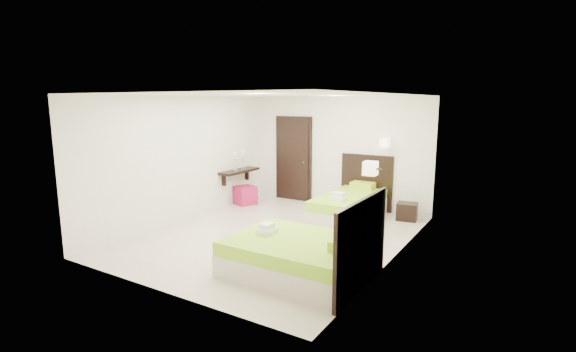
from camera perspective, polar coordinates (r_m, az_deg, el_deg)
The scene contains 7 objects.
floor at distance 7.93m, azimuth -1.76°, elevation -8.11°, with size 5.50×5.50×0.00m, color beige.
bed_single at distance 9.04m, azimuth 8.54°, elevation -3.89°, with size 1.23×2.06×1.70m.
bed_double at distance 6.14m, azimuth 2.05°, elevation -10.79°, with size 1.99×1.69×1.64m.
nightstand at distance 9.22m, azimuth 15.96°, elevation -4.69°, with size 0.42×0.37×0.37m, color black.
ottoman at distance 10.25m, azimuth -5.87°, elevation -2.63°, with size 0.45×0.45×0.45m, color maroon.
door at distance 10.55m, azimuth 0.75°, elevation 2.35°, with size 1.02×0.15×2.14m.
console_shelf at distance 10.18m, azimuth -6.71°, elevation 0.66°, with size 0.35×1.20×0.78m.
Camera 1 is at (4.12, -6.30, 2.49)m, focal length 26.00 mm.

